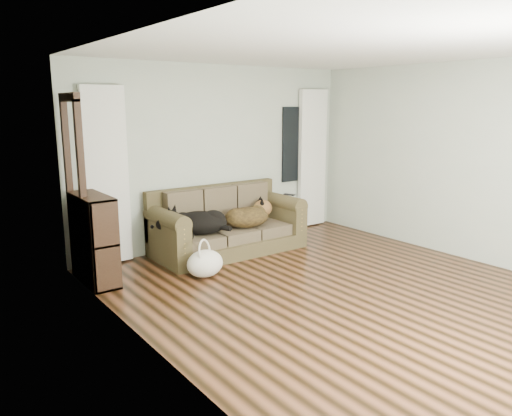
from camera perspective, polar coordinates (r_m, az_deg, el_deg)
floor at (r=5.74m, az=9.32°, el=-9.24°), size 5.00×5.00×0.00m
ceiling at (r=5.39m, az=10.28°, el=17.51°), size 5.00×5.00×0.00m
wall_back at (r=7.36m, az=-4.39°, el=5.97°), size 4.50×0.04×2.60m
wall_left at (r=4.12m, az=-12.56°, el=1.06°), size 0.04×5.00×2.60m
wall_right at (r=7.20m, az=22.40°, el=4.97°), size 0.04×5.00×2.60m
curtain_left at (r=6.57m, az=-16.69°, el=3.47°), size 0.55×0.08×2.25m
curtain_right at (r=8.40m, az=6.44°, el=5.63°), size 0.55×0.08×2.25m
window_pane at (r=8.18m, az=4.42°, el=7.26°), size 0.50×0.03×1.20m
door_casing at (r=6.09m, az=-19.87°, el=1.67°), size 0.07×0.60×2.10m
sofa at (r=6.98m, az=-3.15°, el=-1.43°), size 2.10×0.91×0.86m
dog_black_lab at (r=6.67m, az=-6.82°, el=-1.87°), size 0.90×0.83×0.31m
dog_shepherd at (r=7.04m, az=-0.89°, el=-0.97°), size 0.75×0.57×0.31m
tv_remote at (r=7.39m, az=3.84°, el=1.54°), size 0.10×0.19×0.02m
tote_bag at (r=6.06m, az=-5.85°, el=-6.39°), size 0.54×0.47×0.33m
bookshelf at (r=6.07m, az=-18.03°, el=-3.56°), size 0.32×0.83×1.04m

